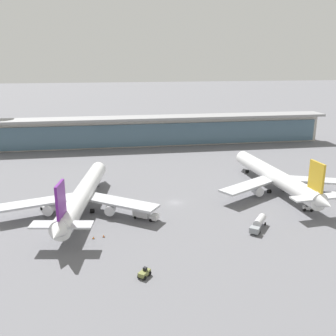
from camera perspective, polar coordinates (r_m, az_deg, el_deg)
The scene contains 11 objects.
ground_plane at distance 118.60m, azimuth 1.07°, elevation -5.27°, with size 1200.00×1200.00×0.00m, color slate.
airliner_left_stand at distance 113.41m, azimuth -12.86°, elevation -4.02°, with size 45.58×59.87×15.98m.
airliner_centre_stand at distance 132.17m, azimuth 16.05°, elevation -1.31°, with size 46.02×60.06×15.98m.
service_truck_near_nose_white at distance 119.75m, azimuth 20.44°, elevation -5.69°, with size 3.26×2.54×2.05m.
service_truck_mid_apron_white at distance 106.70m, azimuth -3.65°, elevation -6.88°, with size 7.39×5.86×3.10m.
service_truck_by_tail_white at distance 118.09m, azimuth -17.73°, elevation -5.77°, with size 6.20×5.24×2.70m.
service_truck_on_taxiway_olive at distance 81.09m, azimuth -3.61°, elevation -15.62°, with size 3.11×3.30×2.05m.
service_truck_at_far_stand_grey at distance 103.52m, azimuth 13.59°, elevation -8.09°, with size 7.01×8.20×2.95m.
terminal_building at distance 193.52m, azimuth -3.20°, elevation 5.70°, with size 187.24×12.80×15.20m.
safety_cone_alpha at distance 98.21m, azimuth -9.74°, elevation -10.14°, with size 0.62×0.62×0.70m.
safety_cone_bravo at distance 97.87m, azimuth -11.27°, elevation -10.33°, with size 0.62×0.62×0.70m.
Camera 1 is at (-19.83, -108.38, 43.89)m, focal length 40.16 mm.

